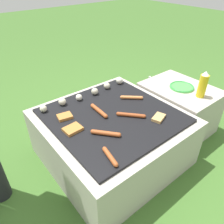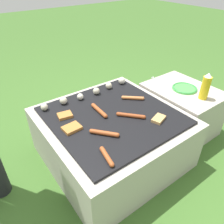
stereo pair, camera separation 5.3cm
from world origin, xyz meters
The scene contains 15 objects.
ground_plane centered at (0.00, 0.00, 0.00)m, with size 14.00×14.00×0.00m, color #3D6628.
grill centered at (0.00, 0.00, 0.20)m, with size 0.93×0.93×0.41m.
side_ledge centered at (0.71, -0.06, 0.20)m, with size 0.47×0.61×0.41m.
sausage_front_center centered at (-0.06, 0.08, 0.42)m, with size 0.04×0.20×0.03m.
sausage_mid_right centered at (0.08, -0.10, 0.42)m, with size 0.14×0.16×0.03m.
sausage_back_center centered at (0.25, 0.07, 0.42)m, with size 0.14×0.13×0.03m.
sausage_front_left centered at (-0.17, -0.15, 0.42)m, with size 0.13×0.15×0.03m.
sausage_back_right centered at (-0.27, -0.32, 0.42)m, with size 0.05×0.16×0.03m.
bread_slice_center centered at (-0.28, 0.17, 0.42)m, with size 0.11×0.09×0.02m.
bread_slice_right centered at (0.21, -0.24, 0.42)m, with size 0.12×0.09×0.02m.
bread_slice_left centered at (-0.30, 0.02, 0.42)m, with size 0.12×0.09×0.02m.
mushroom_row centered at (0.02, 0.32, 0.44)m, with size 0.76×0.08×0.06m.
plate_colorful centered at (0.71, -0.06, 0.42)m, with size 0.20×0.20×0.02m.
condiment_bottle centered at (0.70, -0.24, 0.51)m, with size 0.07×0.07×0.21m.
fork_utensil centered at (0.65, 0.17, 0.41)m, with size 0.02×0.20×0.01m.
Camera 2 is at (-0.74, -1.01, 1.28)m, focal length 35.00 mm.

